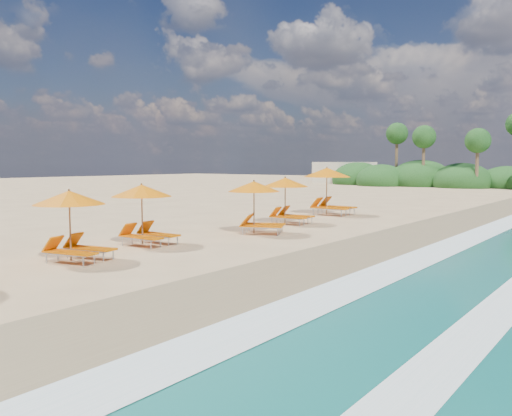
{
  "coord_description": "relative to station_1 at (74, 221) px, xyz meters",
  "views": [
    {
      "loc": [
        10.64,
        -13.88,
        2.74
      ],
      "look_at": [
        0.0,
        0.0,
        1.2
      ],
      "focal_mm": 36.41,
      "sensor_mm": 36.0,
      "label": 1
    }
  ],
  "objects": [
    {
      "name": "station_5",
      "position": [
        -0.78,
        15.68,
        0.29
      ],
      "size": [
        2.76,
        2.56,
        2.53
      ],
      "rotation": [
        0.0,
        0.0,
        0.03
      ],
      "color": "olive",
      "rests_on": "ground"
    },
    {
      "name": "station_4",
      "position": [
        -0.25,
        11.0,
        0.06
      ],
      "size": [
        2.44,
        2.3,
        2.12
      ],
      "rotation": [
        0.0,
        0.0,
        0.11
      ],
      "color": "olive",
      "rests_on": "ground"
    },
    {
      "name": "station_3",
      "position": [
        0.61,
        7.61,
        0.03
      ],
      "size": [
        2.74,
        2.74,
        2.08
      ],
      "rotation": [
        0.0,
        0.0,
        0.47
      ],
      "color": "olive",
      "rests_on": "ground"
    },
    {
      "name": "treeline",
      "position": [
        -7.9,
        51.14,
        -0.14
      ],
      "size": [
        25.8,
        8.8,
        9.74
      ],
      "color": "#163D14",
      "rests_on": "ground"
    },
    {
      "name": "wet_sand",
      "position": [
        6.04,
        5.62,
        -1.13
      ],
      "size": [
        4.0,
        160.0,
        0.01
      ],
      "primitive_type": "cube",
      "color": "#8A7752",
      "rests_on": "ground"
    },
    {
      "name": "surf_foam",
      "position": [
        8.74,
        5.62,
        -1.1
      ],
      "size": [
        4.0,
        160.0,
        0.01
      ],
      "color": "white",
      "rests_on": "ground"
    },
    {
      "name": "beach_building",
      "position": [
        -19.96,
        53.62,
        0.27
      ],
      "size": [
        7.0,
        5.0,
        2.8
      ],
      "primitive_type": "cube",
      "color": "beige",
      "rests_on": "ground"
    },
    {
      "name": "station_1",
      "position": [
        0.0,
        0.0,
        0.0
      ],
      "size": [
        2.48,
        2.39,
        2.02
      ],
      "rotation": [
        0.0,
        0.0,
        0.23
      ],
      "color": "olive",
      "rests_on": "ground"
    },
    {
      "name": "ground",
      "position": [
        2.04,
        5.62,
        -1.13
      ],
      "size": [
        160.0,
        160.0,
        0.0
      ],
      "primitive_type": "plane",
      "color": "tan",
      "rests_on": "ground"
    },
    {
      "name": "station_2",
      "position": [
        -0.67,
        3.11,
        0.02
      ],
      "size": [
        2.3,
        2.14,
        2.06
      ],
      "rotation": [
        0.0,
        0.0,
        0.06
      ],
      "color": "olive",
      "rests_on": "ground"
    }
  ]
}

